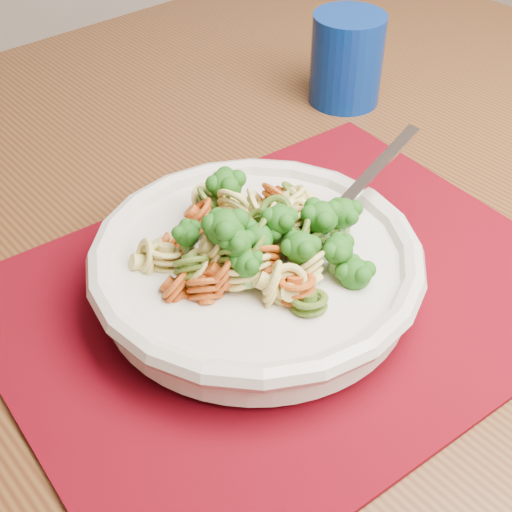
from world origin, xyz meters
name	(u,v)px	position (x,y,z in m)	size (l,w,h in m)	color
dining_table	(166,319)	(-0.63, 0.67, 0.67)	(1.65, 1.35, 0.77)	#583719
placemat	(287,295)	(-0.55, 0.56, 0.77)	(0.45, 0.35, 0.00)	#600412
pasta_bowl	(256,265)	(-0.57, 0.57, 0.80)	(0.27, 0.27, 0.05)	beige
pasta_broccoli_heap	(256,250)	(-0.57, 0.57, 0.82)	(0.22, 0.22, 0.06)	#DECB6E
fork	(313,235)	(-0.52, 0.58, 0.82)	(0.19, 0.02, 0.01)	silver
tumbler	(347,59)	(-0.36, 0.85, 0.82)	(0.08, 0.08, 0.10)	navy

